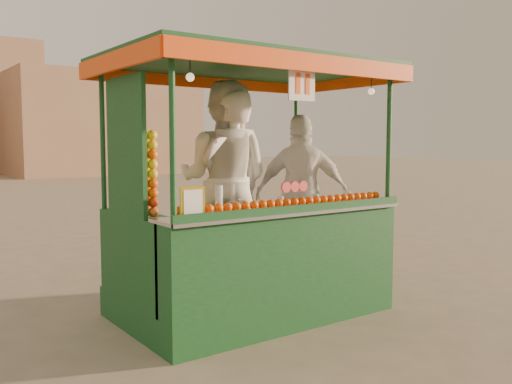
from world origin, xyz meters
TOP-DOWN VIEW (x-y plane):
  - ground at (0.00, 0.00)m, footprint 90.00×90.00m
  - building_right at (7.00, 24.00)m, footprint 9.00×6.00m
  - juice_cart at (-0.46, -0.16)m, footprint 2.59×1.68m
  - vendor_left at (-0.46, 0.15)m, footprint 0.69×0.47m
  - vendor_middle at (-0.45, 0.30)m, footprint 1.16×1.18m
  - vendor_right at (0.33, 0.04)m, footprint 1.01×0.85m

SIDE VIEW (x-z plane):
  - ground at x=0.00m, z-range 0.00..0.00m
  - juice_cart at x=-0.46m, z-range -0.42..1.93m
  - vendor_right at x=0.33m, z-range 0.27..1.89m
  - vendor_left at x=-0.46m, z-range 0.27..2.10m
  - vendor_middle at x=-0.45m, z-range 0.27..2.20m
  - building_right at x=7.00m, z-range 0.00..5.00m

